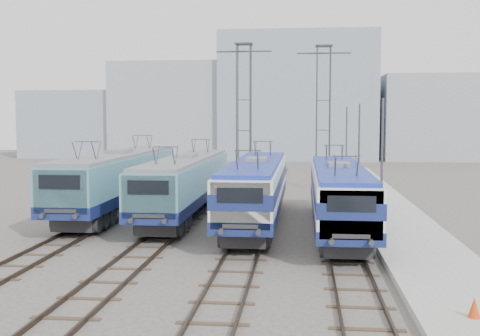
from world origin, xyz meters
name	(u,v)px	position (x,y,z in m)	size (l,w,h in m)	color
ground	(197,249)	(0.00, 0.00, 0.00)	(160.00, 160.00, 0.00)	#514C47
platform	(395,220)	(10.20, 8.00, 0.15)	(4.00, 70.00, 0.30)	#9E9E99
locomotive_far_left	(118,177)	(-6.75, 9.66, 2.34)	(2.97, 18.80, 3.54)	navy
locomotive_center_left	(185,181)	(-2.25, 8.63, 2.23)	(2.83, 17.89, 3.37)	navy
locomotive_center_right	(256,185)	(2.25, 6.44, 2.27)	(2.81, 17.76, 3.34)	navy
locomotive_far_right	(339,191)	(6.75, 4.74, 2.20)	(2.72, 17.19, 3.23)	navy
catenary_tower_west	(244,110)	(0.00, 22.00, 6.64)	(4.50, 1.20, 12.00)	#3F4247
catenary_tower_east	(323,111)	(6.50, 24.00, 6.64)	(4.50, 1.20, 12.00)	#3F4247
mast_front	(382,172)	(8.60, 2.00, 3.50)	(0.12, 0.12, 7.00)	#3F4247
mast_mid	(359,156)	(8.60, 14.00, 3.50)	(0.12, 0.12, 7.00)	#3F4247
mast_rear	(346,147)	(8.60, 26.00, 3.50)	(0.12, 0.12, 7.00)	#3F4247
safety_cone	(474,307)	(9.84, -9.46, 0.60)	(0.35, 0.35, 0.61)	#CD3C0E
building_west	(177,111)	(-14.00, 62.00, 7.00)	(18.00, 12.00, 14.00)	#8D959E
building_center	(298,97)	(4.00, 62.00, 9.00)	(22.00, 14.00, 18.00)	#8590A0
building_east	(437,118)	(24.00, 62.00, 6.00)	(16.00, 12.00, 12.00)	#8D959E
building_far_west	(75,124)	(-30.00, 62.00, 5.00)	(14.00, 10.00, 10.00)	#8590A0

